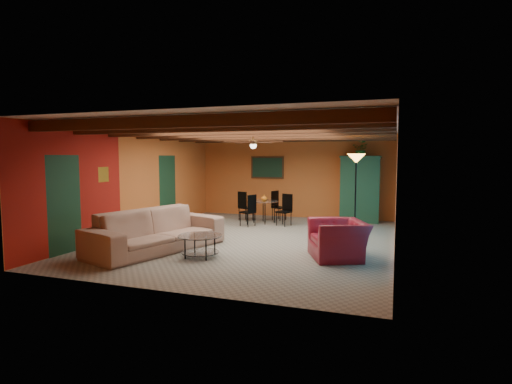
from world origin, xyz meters
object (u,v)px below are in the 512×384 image
at_px(floor_lamp, 355,198).
at_px(armchair, 338,239).
at_px(dining_table, 264,208).
at_px(vase, 264,189).
at_px(sofa, 157,230).
at_px(armoire, 360,190).
at_px(coffee_table, 200,246).
at_px(potted_plant, 361,149).

bearing_deg(floor_lamp, armchair, -95.42).
height_order(dining_table, vase, vase).
relative_size(dining_table, floor_lamp, 0.86).
distance_m(dining_table, vase, 0.56).
xyz_separation_m(sofa, armoire, (3.77, 5.45, 0.55)).
relative_size(sofa, dining_table, 1.69).
bearing_deg(coffee_table, dining_table, 91.15).
xyz_separation_m(potted_plant, vase, (-2.73, -1.22, -1.21)).
height_order(sofa, dining_table, dining_table).
distance_m(dining_table, potted_plant, 3.48).
bearing_deg(potted_plant, armoire, 0.00).
height_order(armoire, floor_lamp, floor_lamp).
bearing_deg(dining_table, vase, 0.00).
distance_m(sofa, coffee_table, 1.17).
height_order(armchair, coffee_table, armchair).
xyz_separation_m(armchair, potted_plant, (0.01, 4.83, 1.87)).
bearing_deg(potted_plant, armchair, -90.14).
relative_size(coffee_table, potted_plant, 1.69).
bearing_deg(armoire, floor_lamp, -85.24).
relative_size(sofa, vase, 15.51).
distance_m(armchair, coffee_table, 2.76).
relative_size(sofa, coffee_table, 3.40).
bearing_deg(armchair, coffee_table, -96.22).
relative_size(sofa, armchair, 2.62).
bearing_deg(sofa, dining_table, 3.92).
xyz_separation_m(dining_table, armoire, (2.73, 1.22, 0.52)).
bearing_deg(potted_plant, sofa, -124.65).
height_order(floor_lamp, potted_plant, potted_plant).
bearing_deg(sofa, vase, 3.92).
relative_size(sofa, potted_plant, 5.74).
distance_m(armchair, floor_lamp, 1.83).
distance_m(armchair, potted_plant, 5.18).
height_order(sofa, potted_plant, potted_plant).
bearing_deg(armoire, dining_table, -153.85).
xyz_separation_m(armoire, potted_plant, (0.00, 0.00, 1.25)).
height_order(sofa, coffee_table, sofa).
xyz_separation_m(armchair, armoire, (0.01, 4.83, 0.61)).
bearing_deg(dining_table, armchair, -52.97).
relative_size(armchair, coffee_table, 1.30).
height_order(dining_table, floor_lamp, floor_lamp).
relative_size(armoire, potted_plant, 3.75).
xyz_separation_m(dining_table, potted_plant, (2.73, 1.22, 1.78)).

